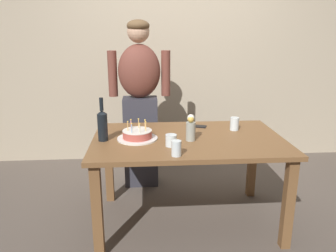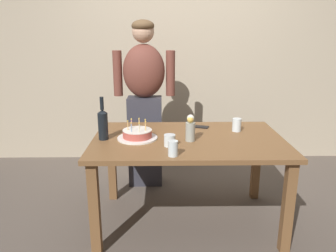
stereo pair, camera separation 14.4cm
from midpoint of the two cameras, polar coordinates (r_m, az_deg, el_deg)
The scene contains 11 objects.
ground_plane at distance 2.92m, azimuth 4.73°, elevation -16.02°, with size 10.00×10.00×0.00m, color #564C44.
back_wall at distance 4.03m, azimuth 3.04°, elevation 12.42°, with size 5.20×0.10×2.60m, color tan.
dining_table at distance 2.64m, azimuth 5.04°, elevation -4.09°, with size 1.50×0.96×0.74m.
birthday_cake at distance 2.58m, azimuth -3.74°, elevation -1.51°, with size 0.31×0.31×0.15m.
water_glass_near at distance 2.84m, azimuth 13.23°, elevation 0.19°, with size 0.07×0.07×0.11m, color silver.
water_glass_far at distance 2.21m, azimuth 2.74°, elevation -3.92°, with size 0.07×0.07×0.11m, color silver.
water_glass_side at distance 2.40m, azimuth 2.00°, elevation -2.52°, with size 0.08×0.08×0.09m, color silver.
wine_bottle at distance 2.57m, azimuth -9.64°, elevation 0.43°, with size 0.08×0.08×0.34m.
cell_phone at distance 2.91m, azimuth 7.02°, elevation -0.14°, with size 0.14×0.07×0.01m, color black.
flower_vase at distance 2.51m, azimuth 5.53°, elevation -0.37°, with size 0.07×0.07×0.21m.
person_man_bearded at distance 3.30m, azimuth -2.85°, elevation 4.18°, with size 0.61×0.27×1.66m.
Camera 2 is at (-0.20, -2.47, 1.54)m, focal length 35.21 mm.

